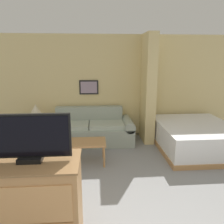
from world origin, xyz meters
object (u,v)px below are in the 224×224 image
Objects in this scene: tv_dresser at (35,204)px; bed at (195,136)px; couch at (89,130)px; tv at (29,138)px; coffee_table at (86,144)px; table_lamp at (36,111)px.

tv_dresser is 3.80m from bed.
tv_dresser reaches higher than couch.
coffee_table is at bearing 76.13° from tv.
bed is at bearing 12.04° from coffee_table.
coffee_table is 1.97m from tv_dresser.
tv_dresser reaches higher than coffee_table.
couch is at bearing 0.05° from table_lamp.
coffee_table is at bearing -167.96° from bed.
coffee_table is 1.81× the size of table_lamp.
couch is 2.47m from bed.
tv_dresser is at bearing -140.10° from bed.
tv_dresser is at bearing -76.26° from table_lamp.
table_lamp is 0.22× the size of bed.
tv is at bearing -140.12° from bed.
tv reaches higher than coffee_table.
couch is 2.53× the size of tv.
bed is at bearing -13.48° from couch.
couch is 3.19m from tv.
coffee_table is (-0.04, -1.10, 0.08)m from couch.
tv_dresser is at bearing -90.00° from tv.
tv is at bearing 90.00° from tv_dresser.
couch is 1.12× the size of bed.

